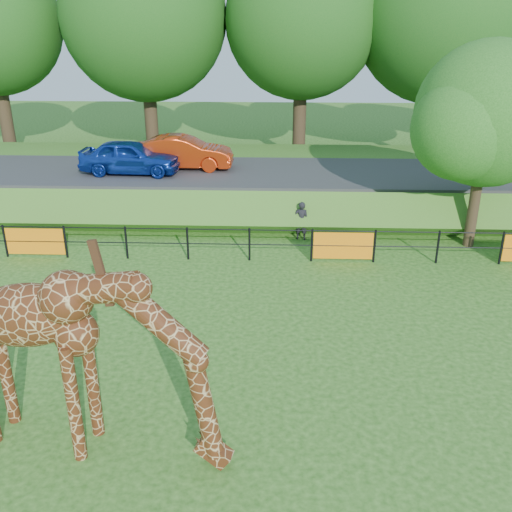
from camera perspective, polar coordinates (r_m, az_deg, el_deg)
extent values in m
plane|color=#245114|center=(11.64, -2.65, -16.16)|extent=(90.00, 90.00, 0.00)
cube|color=#245114|center=(25.41, 0.18, 7.63)|extent=(40.00, 9.00, 1.30)
cube|color=#2E2E31|center=(23.78, 0.05, 8.34)|extent=(40.00, 5.00, 0.12)
imported|color=#1539AC|center=(23.81, -12.48, 9.66)|extent=(4.09, 1.83, 1.36)
imported|color=#BB300D|center=(24.27, -7.33, 10.24)|extent=(4.14, 1.49, 1.36)
imported|color=black|center=(20.13, 4.55, 3.55)|extent=(0.55, 0.41, 1.38)
cylinder|color=#352418|center=(20.57, 21.01, 5.16)|extent=(0.36, 0.36, 3.20)
sphere|color=#1E5A19|center=(19.96, 22.19, 13.00)|extent=(4.60, 4.60, 4.60)
sphere|color=#1E5A19|center=(19.08, 20.05, 11.85)|extent=(3.22, 3.22, 3.22)
cylinder|color=#352418|center=(34.72, -23.82, 13.00)|extent=(0.70, 0.70, 5.00)
cylinder|color=#352418|center=(32.12, -10.47, 13.86)|extent=(0.70, 0.70, 5.00)
sphere|color=#165316|center=(31.76, -11.14, 22.45)|extent=(8.40, 8.40, 8.40)
cylinder|color=#352418|center=(31.40, 4.38, 13.96)|extent=(0.70, 0.70, 5.00)
sphere|color=#165316|center=(31.03, 4.65, 22.46)|extent=(7.80, 7.80, 7.80)
cylinder|color=#352418|center=(32.42, 17.19, 13.32)|extent=(0.70, 0.70, 5.00)
sphere|color=#165316|center=(32.06, 18.27, 21.99)|extent=(8.80, 8.80, 8.80)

